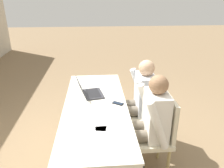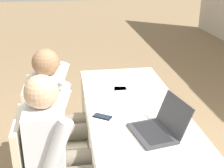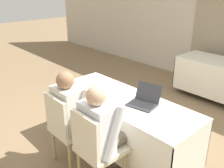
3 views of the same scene
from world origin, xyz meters
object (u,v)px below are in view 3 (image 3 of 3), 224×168
chair_near_right (95,147)px  person_white_shirt (103,129)px  laptop (144,101)px  cell_phone (108,105)px  chair_near_left (67,126)px  person_checkered_shirt (73,111)px

chair_near_right → person_white_shirt: 0.19m
laptop → cell_phone: (-0.26, -0.33, -0.04)m
person_white_shirt → chair_near_right: bearing=90.0°
chair_near_left → person_white_shirt: 0.56m
laptop → chair_near_left: bearing=-137.0°
person_white_shirt → cell_phone: bearing=-48.8°
laptop → cell_phone: bearing=-139.7°
cell_phone → laptop: bearing=85.4°
cell_phone → person_checkered_shirt: 0.41m
cell_phone → person_checkered_shirt: (-0.27, -0.30, -0.08)m
laptop → person_checkered_shirt: (-0.53, -0.63, -0.11)m
chair_near_left → chair_near_right: size_ratio=1.00×
chair_near_left → person_white_shirt: bearing=-168.9°
cell_phone → person_white_shirt: bearing=-14.8°
cell_phone → person_white_shirt: size_ratio=0.12×
chair_near_right → person_checkered_shirt: (-0.53, 0.10, 0.16)m
cell_phone → chair_near_left: (-0.27, -0.40, -0.23)m
laptop → person_checkered_shirt: person_checkered_shirt is taller
chair_near_right → person_checkered_shirt: size_ratio=0.78×
laptop → person_checkered_shirt: bearing=-141.3°
chair_near_right → person_white_shirt: person_white_shirt is taller
chair_near_left → laptop: bearing=-125.9°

